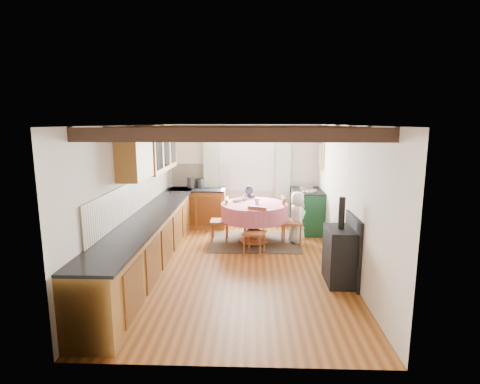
{
  "coord_description": "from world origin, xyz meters",
  "views": [
    {
      "loc": [
        0.24,
        -6.17,
        2.44
      ],
      "look_at": [
        0.0,
        0.8,
        1.15
      ],
      "focal_mm": 28.09,
      "sensor_mm": 36.0,
      "label": 1
    }
  ],
  "objects_px": {
    "child_far": "(249,209)",
    "chair_left": "(220,220)",
    "chair_near": "(254,231)",
    "cast_iron_stove": "(340,241)",
    "aga_range": "(307,210)",
    "chair_right": "(291,220)",
    "cup": "(257,201)",
    "dining_table": "(254,223)",
    "child_right": "(297,217)"
  },
  "relations": [
    {
      "from": "child_far",
      "to": "chair_left",
      "type": "bearing_deg",
      "value": 57.82
    },
    {
      "from": "cup",
      "to": "child_far",
      "type": "bearing_deg",
      "value": 104.71
    },
    {
      "from": "chair_near",
      "to": "cup",
      "type": "height_order",
      "value": "cup"
    },
    {
      "from": "cup",
      "to": "chair_left",
      "type": "bearing_deg",
      "value": 174.25
    },
    {
      "from": "child_far",
      "to": "child_right",
      "type": "relative_size",
      "value": 1.03
    },
    {
      "from": "dining_table",
      "to": "aga_range",
      "type": "xyz_separation_m",
      "value": [
        1.2,
        0.86,
        0.08
      ]
    },
    {
      "from": "aga_range",
      "to": "cup",
      "type": "relative_size",
      "value": 9.5
    },
    {
      "from": "chair_right",
      "to": "child_right",
      "type": "xyz_separation_m",
      "value": [
        0.12,
        0.09,
        0.04
      ]
    },
    {
      "from": "chair_left",
      "to": "chair_right",
      "type": "xyz_separation_m",
      "value": [
        1.47,
        -0.15,
        0.04
      ]
    },
    {
      "from": "chair_left",
      "to": "cup",
      "type": "height_order",
      "value": "cup"
    },
    {
      "from": "dining_table",
      "to": "child_far",
      "type": "xyz_separation_m",
      "value": [
        -0.12,
        0.63,
        0.14
      ]
    },
    {
      "from": "dining_table",
      "to": "chair_right",
      "type": "xyz_separation_m",
      "value": [
        0.76,
        -0.09,
        0.09
      ]
    },
    {
      "from": "dining_table",
      "to": "chair_left",
      "type": "height_order",
      "value": "chair_left"
    },
    {
      "from": "cast_iron_stove",
      "to": "cup",
      "type": "xyz_separation_m",
      "value": [
        -1.25,
        1.93,
        0.19
      ]
    },
    {
      "from": "child_right",
      "to": "aga_range",
      "type": "bearing_deg",
      "value": -27.35
    },
    {
      "from": "cast_iron_stove",
      "to": "aga_range",
      "type": "bearing_deg",
      "value": 92.25
    },
    {
      "from": "aga_range",
      "to": "cast_iron_stove",
      "type": "height_order",
      "value": "cast_iron_stove"
    },
    {
      "from": "child_right",
      "to": "child_far",
      "type": "bearing_deg",
      "value": 50.63
    },
    {
      "from": "chair_right",
      "to": "cup",
      "type": "distance_m",
      "value": 0.8
    },
    {
      "from": "chair_right",
      "to": "cup",
      "type": "bearing_deg",
      "value": 81.45
    },
    {
      "from": "chair_near",
      "to": "child_far",
      "type": "height_order",
      "value": "child_far"
    },
    {
      "from": "dining_table",
      "to": "child_right",
      "type": "xyz_separation_m",
      "value": [
        0.88,
        0.0,
        0.13
      ]
    },
    {
      "from": "chair_right",
      "to": "aga_range",
      "type": "xyz_separation_m",
      "value": [
        0.44,
        0.95,
        -0.01
      ]
    },
    {
      "from": "chair_right",
      "to": "child_far",
      "type": "relative_size",
      "value": 0.9
    },
    {
      "from": "dining_table",
      "to": "cup",
      "type": "distance_m",
      "value": 0.46
    },
    {
      "from": "cast_iron_stove",
      "to": "child_right",
      "type": "relative_size",
      "value": 1.26
    },
    {
      "from": "chair_near",
      "to": "chair_right",
      "type": "xyz_separation_m",
      "value": [
        0.75,
        0.62,
        0.05
      ]
    },
    {
      "from": "chair_right",
      "to": "cast_iron_stove",
      "type": "distance_m",
      "value": 1.95
    },
    {
      "from": "chair_left",
      "to": "aga_range",
      "type": "bearing_deg",
      "value": 111.67
    },
    {
      "from": "chair_left",
      "to": "child_far",
      "type": "relative_size",
      "value": 0.83
    },
    {
      "from": "child_far",
      "to": "cup",
      "type": "xyz_separation_m",
      "value": [
        0.17,
        -0.65,
        0.32
      ]
    },
    {
      "from": "chair_near",
      "to": "cast_iron_stove",
      "type": "bearing_deg",
      "value": -25.58
    },
    {
      "from": "dining_table",
      "to": "cup",
      "type": "relative_size",
      "value": 12.23
    },
    {
      "from": "chair_left",
      "to": "cup",
      "type": "distance_m",
      "value": 0.88
    },
    {
      "from": "chair_near",
      "to": "chair_right",
      "type": "height_order",
      "value": "chair_right"
    },
    {
      "from": "dining_table",
      "to": "aga_range",
      "type": "bearing_deg",
      "value": 35.55
    },
    {
      "from": "aga_range",
      "to": "cup",
      "type": "height_order",
      "value": "aga_range"
    },
    {
      "from": "chair_right",
      "to": "dining_table",
      "type": "bearing_deg",
      "value": 80.67
    },
    {
      "from": "cup",
      "to": "chair_right",
      "type": "bearing_deg",
      "value": -6.11
    },
    {
      "from": "chair_right",
      "to": "chair_near",
      "type": "bearing_deg",
      "value": 127.24
    },
    {
      "from": "chair_near",
      "to": "cup",
      "type": "xyz_separation_m",
      "value": [
        0.05,
        0.7,
        0.42
      ]
    },
    {
      "from": "aga_range",
      "to": "chair_near",
      "type": "bearing_deg",
      "value": -127.22
    },
    {
      "from": "chair_near",
      "to": "chair_left",
      "type": "relative_size",
      "value": 0.97
    },
    {
      "from": "dining_table",
      "to": "chair_near",
      "type": "xyz_separation_m",
      "value": [
        0.01,
        -0.71,
        0.04
      ]
    },
    {
      "from": "cast_iron_stove",
      "to": "child_far",
      "type": "height_order",
      "value": "cast_iron_stove"
    },
    {
      "from": "cast_iron_stove",
      "to": "child_right",
      "type": "distance_m",
      "value": 2.0
    },
    {
      "from": "dining_table",
      "to": "child_right",
      "type": "bearing_deg",
      "value": 0.0
    },
    {
      "from": "dining_table",
      "to": "chair_right",
      "type": "relative_size",
      "value": 1.37
    },
    {
      "from": "chair_near",
      "to": "cast_iron_stove",
      "type": "distance_m",
      "value": 1.81
    },
    {
      "from": "chair_right",
      "to": "child_right",
      "type": "relative_size",
      "value": 0.92
    }
  ]
}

